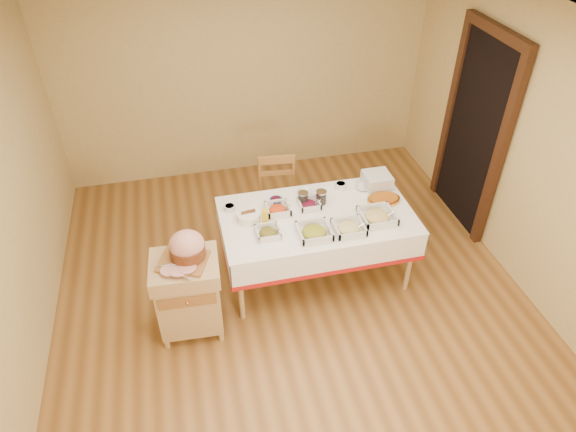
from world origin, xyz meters
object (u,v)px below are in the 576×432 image
object	(u,v)px
mustard_bottle	(265,216)
plate_stack	(377,180)
dining_chair	(279,200)
preserve_jar_left	(303,199)
dining_table	(317,228)
brass_platter	(384,199)
butcher_cart	(188,292)
preserve_jar_right	(321,198)
ham_on_board	(186,248)
bread_basket	(249,216)

from	to	relation	value
mustard_bottle	plate_stack	distance (m)	1.26
dining_chair	mustard_bottle	size ratio (longest dim) A/B	5.12
preserve_jar_left	plate_stack	size ratio (longest dim) A/B	0.51
dining_table	brass_platter	world-z (taller)	brass_platter
butcher_cart	plate_stack	bearing A→B (deg)	20.68
plate_stack	preserve_jar_right	bearing A→B (deg)	-166.93
butcher_cart	plate_stack	xyz separation A→B (m)	(2.00, 0.75, 0.37)
dining_table	dining_chair	xyz separation A→B (m)	(-0.22, 0.69, -0.11)
butcher_cart	mustard_bottle	size ratio (longest dim) A/B	4.39
dining_table	ham_on_board	bearing A→B (deg)	-162.08
ham_on_board	preserve_jar_right	size ratio (longest dim) A/B	3.07
dining_table	ham_on_board	size ratio (longest dim) A/B	4.36
mustard_bottle	brass_platter	world-z (taller)	mustard_bottle
dining_chair	bread_basket	size ratio (longest dim) A/B	4.23
dining_table	preserve_jar_left	world-z (taller)	preserve_jar_left
preserve_jar_right	plate_stack	size ratio (longest dim) A/B	0.52
mustard_bottle	preserve_jar_left	bearing A→B (deg)	27.01
preserve_jar_right	plate_stack	bearing A→B (deg)	13.07
preserve_jar_right	butcher_cart	bearing A→B (deg)	-156.03
preserve_jar_right	mustard_bottle	size ratio (longest dim) A/B	0.74
preserve_jar_right	preserve_jar_left	bearing A→B (deg)	171.87
bread_basket	brass_platter	size ratio (longest dim) A/B	0.67
plate_stack	brass_platter	world-z (taller)	plate_stack
dining_table	mustard_bottle	bearing A→B (deg)	-178.63
dining_chair	bread_basket	xyz separation A→B (m)	(-0.42, -0.62, 0.32)
butcher_cart	mustard_bottle	world-z (taller)	mustard_bottle
dining_chair	preserve_jar_right	xyz separation A→B (m)	(0.31, -0.52, 0.33)
butcher_cart	plate_stack	size ratio (longest dim) A/B	3.11
butcher_cart	brass_platter	world-z (taller)	butcher_cart
butcher_cart	preserve_jar_right	distance (m)	1.54
butcher_cart	dining_chair	size ratio (longest dim) A/B	0.86
dining_chair	ham_on_board	world-z (taller)	ham_on_board
bread_basket	plate_stack	world-z (taller)	plate_stack
dining_table	ham_on_board	xyz separation A→B (m)	(-1.24, -0.40, 0.33)
dining_table	dining_chair	world-z (taller)	dining_chair
dining_chair	preserve_jar_left	size ratio (longest dim) A/B	7.11
dining_table	butcher_cart	xyz separation A→B (m)	(-1.28, -0.43, -0.14)
preserve_jar_left	preserve_jar_right	world-z (taller)	preserve_jar_right
ham_on_board	bread_basket	xyz separation A→B (m)	(0.59, 0.47, -0.13)
mustard_bottle	bread_basket	bearing A→B (deg)	149.13
butcher_cart	dining_chair	bearing A→B (deg)	46.81
preserve_jar_right	plate_stack	xyz separation A→B (m)	(0.63, 0.15, 0.01)
dining_chair	preserve_jar_right	distance (m)	0.69
preserve_jar_right	brass_platter	distance (m)	0.62
ham_on_board	butcher_cart	bearing A→B (deg)	-141.91
butcher_cart	preserve_jar_right	xyz separation A→B (m)	(1.37, 0.61, 0.36)
dining_chair	plate_stack	bearing A→B (deg)	-21.47
ham_on_board	plate_stack	size ratio (longest dim) A/B	1.60
butcher_cart	preserve_jar_left	xyz separation A→B (m)	(1.19, 0.63, 0.36)
dining_chair	plate_stack	distance (m)	1.07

